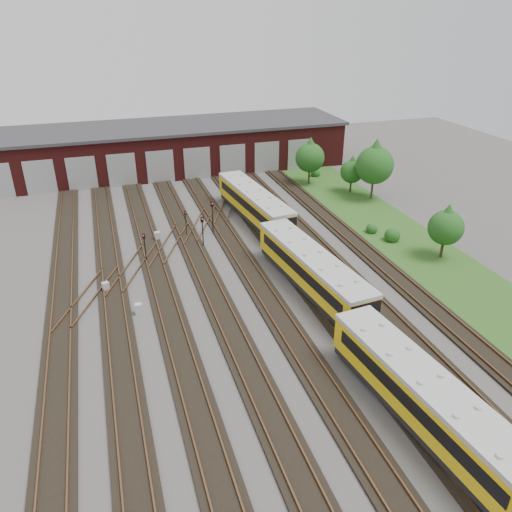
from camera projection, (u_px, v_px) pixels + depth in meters
name	position (u px, v px, depth m)	size (l,w,h in m)	color
ground	(249.00, 313.00, 39.15)	(120.00, 120.00, 0.00)	#474442
track_network	(245.00, 308.00, 39.55)	(30.40, 70.00, 0.33)	black
maintenance_shed	(168.00, 147.00, 71.65)	(51.00, 12.50, 6.35)	#491212
grass_verge	(393.00, 232.00, 52.77)	(8.00, 55.00, 0.05)	#274B19
metro_train	(312.00, 270.00, 41.32)	(4.29, 47.38, 3.14)	black
signal_mast_0	(145.00, 244.00, 45.87)	(0.27, 0.26, 2.95)	black
signal_mast_1	(203.00, 228.00, 48.75)	(0.30, 0.28, 3.23)	black
signal_mast_2	(186.00, 220.00, 51.27)	(0.24, 0.23, 2.77)	black
signal_mast_3	(212.00, 214.00, 51.50)	(0.30, 0.28, 3.60)	black
relay_cabinet_0	(106.00, 287.00, 41.84)	(0.52, 0.43, 0.87)	#B1B4B6
relay_cabinet_1	(157.00, 236.00, 50.89)	(0.55, 0.46, 0.92)	#B1B4B6
relay_cabinet_2	(139.00, 309.00, 38.78)	(0.54, 0.45, 0.91)	#B1B4B6
relay_cabinet_3	(274.00, 230.00, 52.09)	(0.67, 0.56, 1.11)	#B1B4B6
relay_cabinet_4	(287.00, 214.00, 56.23)	(0.57, 0.48, 0.95)	#B1B4B6
tree_0	(310.00, 154.00, 65.16)	(3.82, 3.82, 6.33)	#322616
tree_1	(352.00, 169.00, 62.66)	(2.92, 2.92, 4.84)	#322616
tree_2	(375.00, 161.00, 59.72)	(4.54, 4.54, 7.53)	#322616
tree_3	(447.00, 224.00, 46.08)	(3.29, 3.29, 5.45)	#322616
bush_0	(372.00, 228.00, 52.50)	(1.20, 1.20, 1.20)	#154012
bush_1	(392.00, 234.00, 50.63)	(1.59, 1.59, 1.59)	#154012
bush_2	(316.00, 172.00, 69.64)	(1.33, 1.33, 1.33)	#154012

